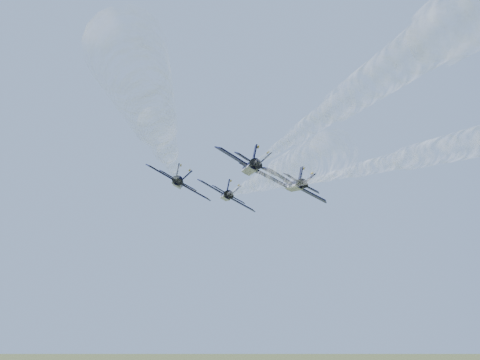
% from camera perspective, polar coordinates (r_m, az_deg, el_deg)
% --- Properties ---
extents(jet_lead, '(10.54, 16.09, 6.12)m').
position_cam_1_polar(jet_lead, '(113.52, -1.31, -1.50)').
color(jet_lead, black).
extents(jet_left, '(10.54, 16.09, 6.12)m').
position_cam_1_polar(jet_left, '(102.10, -5.86, -0.25)').
color(jet_left, black).
extents(jet_right, '(10.54, 16.09, 6.12)m').
position_cam_1_polar(jet_right, '(104.27, 5.21, -0.51)').
color(jet_right, black).
extents(jet_slot, '(10.54, 16.09, 6.12)m').
position_cam_1_polar(jet_slot, '(90.57, 1.02, 1.19)').
color(jet_slot, black).
extents(smoke_trail_lead, '(26.91, 74.83, 3.35)m').
position_cam_1_polar(smoke_trail_lead, '(56.36, 5.06, 9.56)').
color(smoke_trail_lead, white).
extents(smoke_trail_left, '(26.91, 74.83, 3.35)m').
position_cam_1_polar(smoke_trail_left, '(45.16, -3.86, 15.25)').
color(smoke_trail_left, white).
extents(smoke_trail_right, '(26.91, 74.83, 3.35)m').
position_cam_1_polar(smoke_trail_right, '(50.10, 20.34, 13.15)').
color(smoke_trail_right, white).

